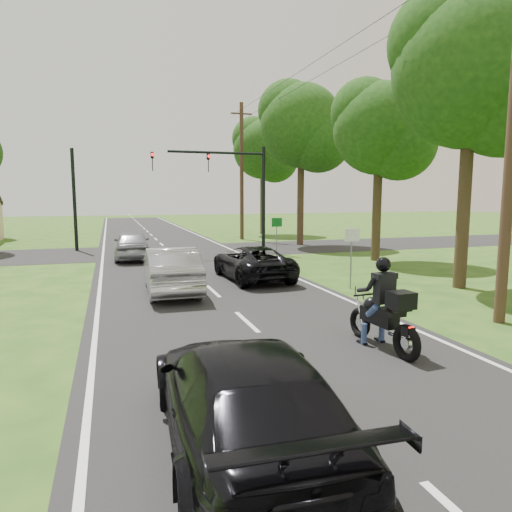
# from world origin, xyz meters

# --- Properties ---
(ground) EXTENTS (140.00, 140.00, 0.00)m
(ground) POSITION_xyz_m (0.00, 0.00, 0.00)
(ground) COLOR #244B15
(ground) RESTS_ON ground
(road) EXTENTS (8.00, 100.00, 0.01)m
(road) POSITION_xyz_m (0.00, 10.00, 0.01)
(road) COLOR black
(road) RESTS_ON ground
(cross_road) EXTENTS (60.00, 7.00, 0.01)m
(cross_road) POSITION_xyz_m (0.00, 16.00, 0.01)
(cross_road) COLOR black
(cross_road) RESTS_ON ground
(motorcycle_rider) EXTENTS (0.66, 2.32, 2.00)m
(motorcycle_rider) POSITION_xyz_m (2.17, -2.89, 0.78)
(motorcycle_rider) COLOR black
(motorcycle_rider) RESTS_ON ground
(dark_suv) EXTENTS (2.38, 4.79, 1.31)m
(dark_suv) POSITION_xyz_m (1.96, 5.84, 0.66)
(dark_suv) COLOR black
(dark_suv) RESTS_ON road
(silver_sedan) EXTENTS (1.73, 4.67, 1.53)m
(silver_sedan) POSITION_xyz_m (-1.37, 4.28, 0.78)
(silver_sedan) COLOR #AFAFB4
(silver_sedan) RESTS_ON road
(silver_suv) EXTENTS (1.90, 4.43, 1.49)m
(silver_suv) POSITION_xyz_m (-2.22, 13.08, 0.76)
(silver_suv) COLOR #98999F
(silver_suv) RESTS_ON road
(dark_car_behind) EXTENTS (2.22, 5.00, 1.43)m
(dark_car_behind) POSITION_xyz_m (-1.75, -5.73, 0.73)
(dark_car_behind) COLOR black
(dark_car_behind) RESTS_ON road
(traffic_signal) EXTENTS (6.38, 0.44, 6.00)m
(traffic_signal) POSITION_xyz_m (3.34, 14.00, 4.14)
(traffic_signal) COLOR black
(traffic_signal) RESTS_ON ground
(signal_pole_far) EXTENTS (0.20, 0.20, 6.00)m
(signal_pole_far) POSITION_xyz_m (-5.20, 18.00, 3.00)
(signal_pole_far) COLOR black
(signal_pole_far) RESTS_ON ground
(utility_pole_far) EXTENTS (1.60, 0.28, 10.00)m
(utility_pole_far) POSITION_xyz_m (6.20, 22.00, 5.08)
(utility_pole_far) COLOR #4A3121
(utility_pole_far) RESTS_ON ground
(sign_white) EXTENTS (0.55, 0.07, 2.12)m
(sign_white) POSITION_xyz_m (4.70, 2.98, 1.60)
(sign_white) COLOR slate
(sign_white) RESTS_ON ground
(sign_green) EXTENTS (0.55, 0.07, 2.12)m
(sign_green) POSITION_xyz_m (4.90, 10.98, 1.60)
(sign_green) COLOR slate
(sign_green) RESTS_ON ground
(tree_row_b) EXTENTS (5.60, 5.43, 10.06)m
(tree_row_b) POSITION_xyz_m (8.79, 1.76, 7.13)
(tree_row_b) COLOR #332316
(tree_row_b) RESTS_ON ground
(tree_row_c) EXTENTS (4.80, 4.65, 8.76)m
(tree_row_c) POSITION_xyz_m (9.75, 8.80, 6.23)
(tree_row_c) COLOR #332316
(tree_row_c) RESTS_ON ground
(tree_row_d) EXTENTS (5.76, 5.58, 10.45)m
(tree_row_d) POSITION_xyz_m (9.10, 16.76, 7.43)
(tree_row_d) COLOR #332316
(tree_row_d) RESTS_ON ground
(tree_row_e) EXTENTS (5.28, 5.12, 9.61)m
(tree_row_e) POSITION_xyz_m (9.48, 25.78, 6.83)
(tree_row_e) COLOR #332316
(tree_row_e) RESTS_ON ground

